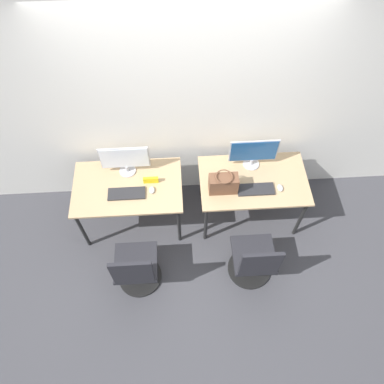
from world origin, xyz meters
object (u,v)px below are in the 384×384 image
mouse_right (280,188)px  keyboard_right (256,189)px  office_chair_left (136,269)px  monitor_left (125,159)px  office_chair_right (254,262)px  monitor_right (253,152)px  mouse_left (152,190)px  handbag (223,184)px  keyboard_left (127,194)px

mouse_right → keyboard_right: bearing=180.0°
office_chair_left → keyboard_right: office_chair_left is taller
monitor_left → office_chair_left: 1.15m
office_chair_right → mouse_right: bearing=63.4°
monitor_right → mouse_left: bearing=-165.2°
monitor_left → handbag: monitor_left is taller
keyboard_left → keyboard_right: bearing=-1.2°
office_chair_left → handbag: size_ratio=2.89×
monitor_left → handbag: size_ratio=1.73×
mouse_right → office_chair_right: 0.83m
mouse_right → monitor_right: bearing=127.0°
mouse_left → mouse_right: size_ratio=1.00×
handbag → monitor_left: bearing=163.1°
monitor_right → mouse_right: monitor_right is taller
keyboard_left → handbag: size_ratio=1.30×
keyboard_left → handbag: handbag is taller
monitor_left → keyboard_right: size_ratio=1.33×
office_chair_left → monitor_left: bearing=94.0°
keyboard_left → mouse_left: 0.27m
mouse_left → monitor_right: bearing=14.8°
office_chair_left → mouse_right: (1.55, 0.67, 0.39)m
monitor_right → handbag: 0.48m
mouse_left → office_chair_right: office_chair_right is taller
mouse_left → mouse_right: same height
monitor_right → office_chair_right: 1.15m
mouse_left → office_chair_right: 1.31m
office_chair_left → handbag: 1.27m
monitor_left → office_chair_left: size_ratio=0.60×
keyboard_right → office_chair_left: bearing=-152.8°
office_chair_left → mouse_right: 1.73m
office_chair_right → handbag: bearing=112.7°
office_chair_right → handbag: (-0.28, 0.68, 0.49)m
mouse_left → keyboard_right: mouse_left is taller
keyboard_left → office_chair_left: office_chair_left is taller
office_chair_left → mouse_right: office_chair_left is taller
monitor_left → keyboard_left: monitor_left is taller
mouse_left → mouse_right: bearing=-2.3°
keyboard_left → mouse_right: bearing=-1.0°
mouse_left → office_chair_left: size_ratio=0.10×
office_chair_left → monitor_right: (1.29, 1.01, 0.58)m
monitor_right → keyboard_right: size_ratio=1.33×
mouse_right → office_chair_right: (-0.33, -0.65, -0.39)m
mouse_left → monitor_right: (1.10, 0.29, 0.19)m
mouse_left → office_chair_right: size_ratio=0.10×
keyboard_right → office_chair_right: bearing=-95.9°
keyboard_left → office_chair_right: (1.30, -0.68, -0.38)m
office_chair_right → keyboard_left: bearing=152.3°
mouse_left → office_chair_right: bearing=-34.4°
keyboard_left → keyboard_right: 1.36m
keyboard_left → office_chair_left: 0.80m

